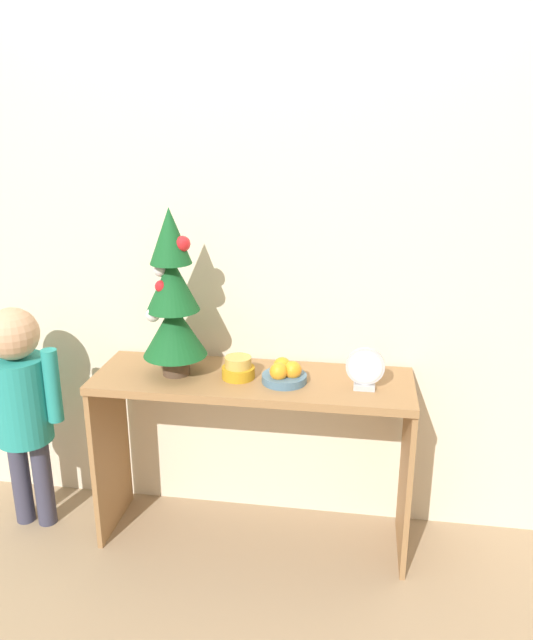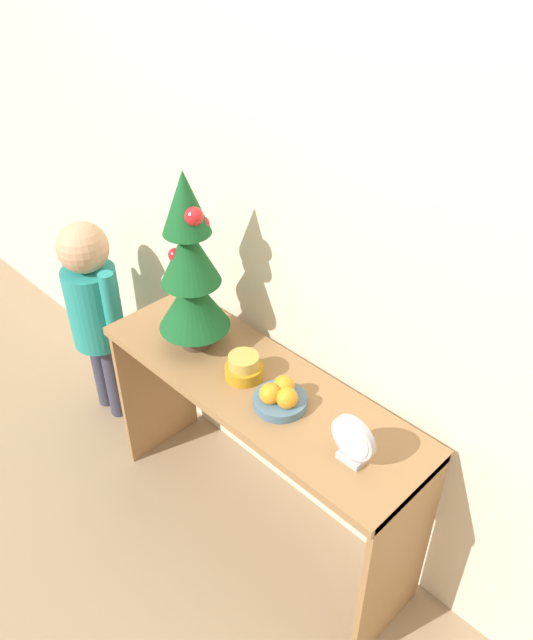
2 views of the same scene
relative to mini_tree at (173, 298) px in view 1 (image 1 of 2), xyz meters
name	(u,v)px [view 1 (image 1 of 2)]	position (x,y,z in m)	size (l,w,h in m)	color
ground_plane	(245,566)	(0.29, -0.18, -0.99)	(12.00, 12.00, 0.00)	#997F60
back_wall	(262,216)	(0.29, 0.24, 0.26)	(7.00, 0.05, 2.50)	beige
console_table	(253,415)	(0.29, 0.01, -0.45)	(1.18, 0.37, 0.69)	olive
mini_tree	(173,298)	(0.00, 0.00, 0.00)	(0.24, 0.24, 0.62)	#4C3828
fruit_bowl	(284,373)	(0.41, -0.01, -0.26)	(0.16, 0.16, 0.08)	#476B84
singing_bowl	(238,368)	(0.24, 0.00, -0.26)	(0.12, 0.12, 0.08)	#B78419
desk_clock	(365,369)	(0.69, -0.03, -0.22)	(0.14, 0.04, 0.16)	#B2B2B7
child_figure	(20,394)	(-0.62, -0.03, -0.41)	(0.34, 0.22, 0.93)	#38384C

